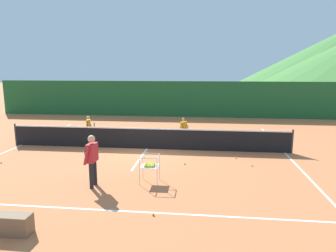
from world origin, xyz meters
name	(u,v)px	position (x,y,z in m)	size (l,w,h in m)	color
ground_plane	(147,149)	(0.00, 0.00, 0.00)	(120.00, 120.00, 0.00)	#C67042
line_baseline_near	(104,210)	(0.00, -6.22, 0.00)	(12.24, 0.08, 0.01)	white
line_baseline_far	(161,129)	(0.00, 4.79, 0.00)	(12.24, 0.08, 0.01)	white
line_sideline_west	(22,145)	(-6.12, 0.00, 0.00)	(0.08, 11.01, 0.01)	white
line_sideline_east	(285,153)	(6.12, 0.00, 0.00)	(0.08, 11.01, 0.01)	white
line_service_center	(147,149)	(0.00, 0.00, 0.00)	(0.08, 6.21, 0.01)	white
tennis_net	(147,138)	(0.00, 0.00, 0.50)	(12.87, 0.08, 1.05)	#333338
instructor	(92,156)	(-0.84, -4.67, 0.98)	(0.43, 0.75, 1.64)	black
student_0	(89,126)	(-3.24, 1.33, 0.76)	(0.53, 0.55, 1.26)	silver
student_1	(184,128)	(1.60, 1.40, 0.75)	(0.41, 0.69, 1.25)	navy
ball_cart	(150,165)	(0.86, -4.13, 0.58)	(0.58, 0.58, 0.90)	#B7B7BC
tennis_ball_0	(153,214)	(1.33, -6.36, 0.03)	(0.07, 0.07, 0.07)	yellow
tennis_ball_2	(184,163)	(1.86, -2.12, 0.03)	(0.07, 0.07, 0.07)	yellow
tennis_ball_3	(252,165)	(4.40, -2.03, 0.03)	(0.07, 0.07, 0.07)	yellow
tennis_ball_4	(1,162)	(-5.25, -2.79, 0.03)	(0.07, 0.07, 0.07)	yellow
tennis_ball_5	(236,158)	(3.89, -1.12, 0.03)	(0.07, 0.07, 0.07)	yellow
tennis_ball_6	(147,153)	(0.16, -0.80, 0.03)	(0.07, 0.07, 0.07)	yellow
tennis_ball_7	(145,157)	(0.17, -1.47, 0.03)	(0.07, 0.07, 0.07)	yellow
tennis_ball_8	(100,151)	(-1.96, -0.78, 0.03)	(0.07, 0.07, 0.07)	yellow
windscreen_fence	(170,99)	(0.00, 9.60, 1.35)	(26.94, 0.08, 2.69)	#1E5B2D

